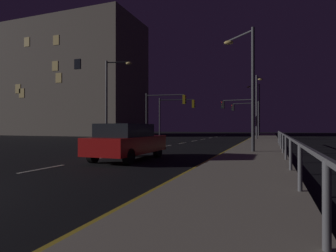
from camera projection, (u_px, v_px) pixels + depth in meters
ground_plane at (169, 146)px, 21.24m from camera, size 112.00×112.00×0.00m
sidewalk_right at (259, 147)px, 18.96m from camera, size 2.95×77.00×0.14m
lane_markings_center at (183, 143)px, 24.52m from camera, size 0.14×50.00×0.01m
lane_edge_line at (241, 143)px, 24.25m from camera, size 0.14×53.00×0.01m
car at (127, 141)px, 12.04m from camera, size 1.84×4.41×1.57m
traffic_light_near_left at (239, 109)px, 34.14m from camera, size 4.06×0.42×4.84m
traffic_light_mid_left at (164, 106)px, 29.98m from camera, size 4.45×0.82×5.10m
traffic_light_mid_right at (246, 112)px, 39.21m from camera, size 3.82×0.73×4.85m
traffic_light_overhead_east at (176, 110)px, 33.34m from camera, size 4.37×0.84×4.92m
street_lamp_median at (248, 76)px, 15.10m from camera, size 1.84×1.70×6.57m
street_lamp_far_end at (257, 101)px, 30.54m from camera, size 0.72×1.72×6.94m
street_lamp_corner at (257, 105)px, 44.92m from camera, size 2.16×1.42×8.17m
street_lamp_mid_block at (111, 93)px, 24.33m from camera, size 2.27×0.81×7.22m
barrier_fence at (286, 141)px, 11.06m from camera, size 0.09×23.21×0.98m
building_distant at (71, 80)px, 48.70m from camera, size 24.66×11.23×19.15m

